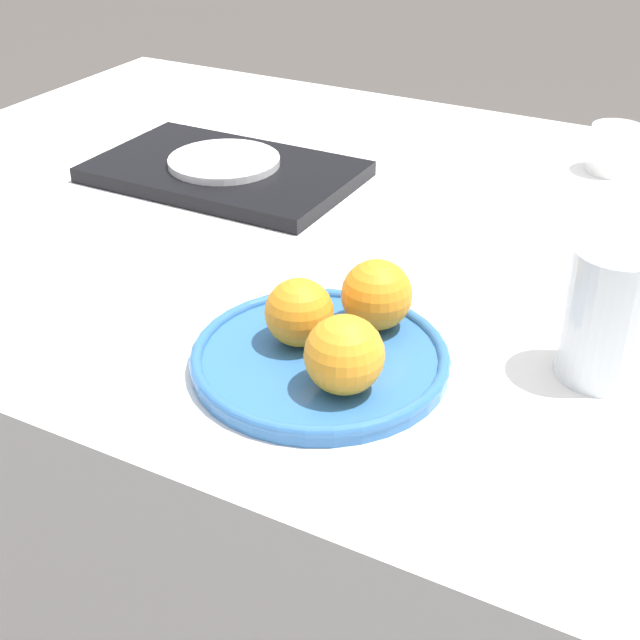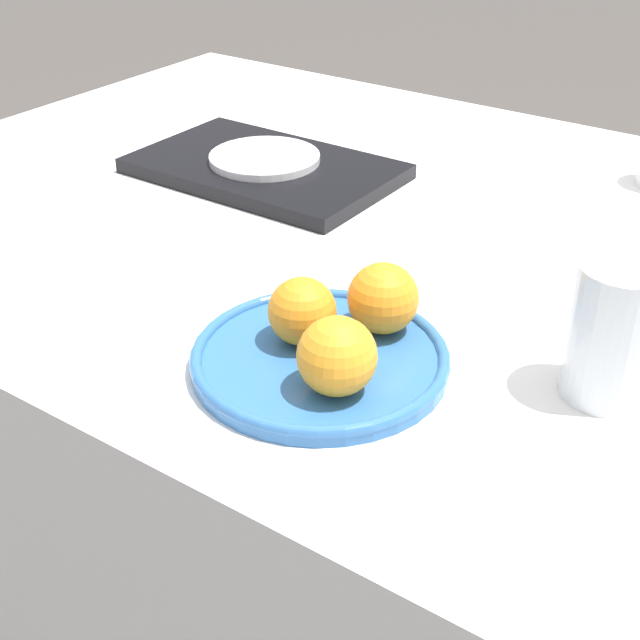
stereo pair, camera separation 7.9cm
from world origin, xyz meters
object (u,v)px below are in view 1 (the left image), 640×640
orange_0 (299,312)px  serving_tray (225,172)px  water_glass (609,314)px  side_plate (224,161)px  cup_0 (615,149)px  orange_1 (344,355)px  fruit_platter (320,358)px  orange_2 (377,295)px

orange_0 → serving_tray: 0.45m
orange_0 → serving_tray: size_ratio=0.18×
orange_0 → water_glass: water_glass is taller
serving_tray → side_plate: (0.00, 0.00, 0.02)m
orange_0 → side_plate: orange_0 is taller
side_plate → water_glass: bearing=-22.5°
water_glass → serving_tray: water_glass is taller
cup_0 → serving_tray: bearing=-148.7°
water_glass → side_plate: (-0.55, 0.23, -0.04)m
orange_1 → cup_0: size_ratio=0.98×
fruit_platter → side_plate: size_ratio=1.58×
orange_1 → orange_2: (-0.02, 0.11, -0.00)m
water_glass → fruit_platter: bearing=-154.2°
cup_0 → water_glass: bearing=-78.7°
orange_1 → side_plate: bearing=134.7°
fruit_platter → water_glass: bearing=25.8°
orange_0 → orange_2: (0.05, 0.06, 0.00)m
orange_1 → serving_tray: 0.53m
orange_0 → orange_1: orange_1 is taller
orange_1 → side_plate: orange_1 is taller
fruit_platter → orange_1: bearing=-40.4°
orange_2 → side_plate: orange_2 is taller
orange_1 → orange_0: bearing=146.2°
water_glass → cup_0: (-0.10, 0.50, -0.03)m
orange_1 → serving_tray: orange_1 is taller
orange_0 → orange_1: (0.07, -0.05, 0.00)m
orange_0 → water_glass: 0.27m
side_plate → orange_1: bearing=-45.3°
orange_0 → water_glass: (0.25, 0.10, 0.02)m
serving_tray → side_plate: bearing=90.0°
fruit_platter → cup_0: (0.13, 0.61, 0.02)m
orange_2 → water_glass: water_glass is taller
fruit_platter → side_plate: side_plate is taller
orange_0 → side_plate: (-0.30, 0.33, -0.02)m
fruit_platter → serving_tray: 0.47m
fruit_platter → water_glass: size_ratio=1.90×
fruit_platter → orange_1: 0.07m
serving_tray → orange_1: bearing=-45.3°
orange_1 → serving_tray: (-0.37, 0.37, -0.04)m
water_glass → serving_tray: size_ratio=0.36×
orange_2 → cup_0: (0.10, 0.54, -0.01)m
water_glass → side_plate: bearing=157.5°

